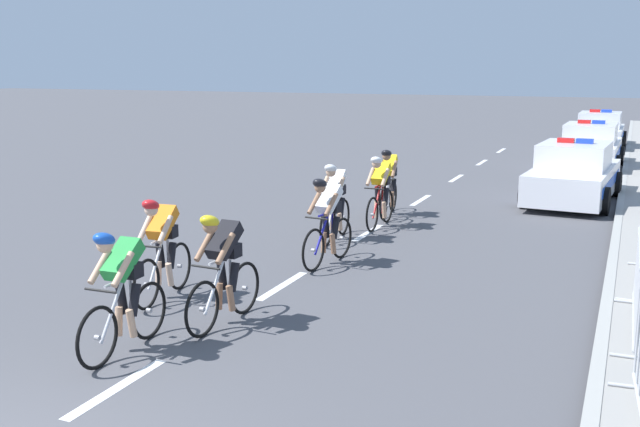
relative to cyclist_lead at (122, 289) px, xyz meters
The scene contains 13 objects.
kerb_edge 12.16m from the cyclist_lead, 64.68° to the left, with size 0.16×60.00×0.13m, color #9E9E99.
lane_markings_centre 9.23m from the cyclist_lead, 86.68° to the left, with size 0.14×29.60×0.01m.
cyclist_lead is the anchor object (origin of this frame).
cyclist_second 1.43m from the cyclist_lead, 65.35° to the left, with size 0.43×1.72×1.56m.
cyclist_third 2.05m from the cyclist_lead, 111.99° to the left, with size 0.46×1.72×1.56m.
cyclist_fourth 4.64m from the cyclist_lead, 81.29° to the left, with size 0.45×1.72×1.56m.
cyclist_fifth 6.30m from the cyclist_lead, 88.62° to the left, with size 0.43×1.72×1.56m.
cyclist_sixth 7.79m from the cyclist_lead, 85.76° to the left, with size 0.42×1.72×1.56m.
cyclist_seventh 9.03m from the cyclist_lead, 87.74° to the left, with size 0.45×1.72×1.56m.
police_car_nearest 13.08m from the cyclist_lead, 71.92° to the left, with size 2.22×4.51×1.59m.
police_car_second 19.48m from the cyclist_lead, 77.96° to the left, with size 2.08×4.44×1.59m.
police_car_third 25.77m from the cyclist_lead, 80.93° to the left, with size 2.03×4.42×1.59m.
crowd_barrier_middle 6.26m from the cyclist_lead, 27.65° to the left, with size 0.51×2.32×1.07m.
Camera 1 is at (4.83, -3.67, 3.35)m, focal length 41.46 mm.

